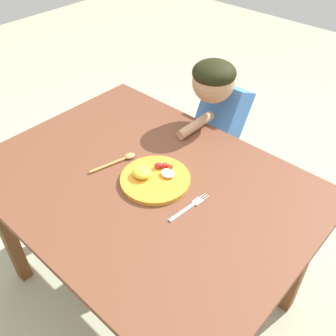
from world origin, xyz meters
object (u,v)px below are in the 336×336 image
object	(u,v)px
fork	(189,207)
person	(218,140)
spoon	(120,160)
plate	(155,178)

from	to	relation	value
fork	person	bearing A→B (deg)	31.40
spoon	fork	bearing A→B (deg)	-77.15
fork	spoon	distance (m)	0.37
plate	spoon	size ratio (longest dim) A/B	1.33
person	plate	bearing A→B (deg)	99.97
spoon	person	distance (m)	0.61
plate	fork	xyz separation A→B (m)	(0.19, -0.02, -0.01)
plate	fork	bearing A→B (deg)	-6.40
spoon	person	xyz separation A→B (m)	(0.08, 0.58, -0.18)
plate	fork	size ratio (longest dim) A/B	1.43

